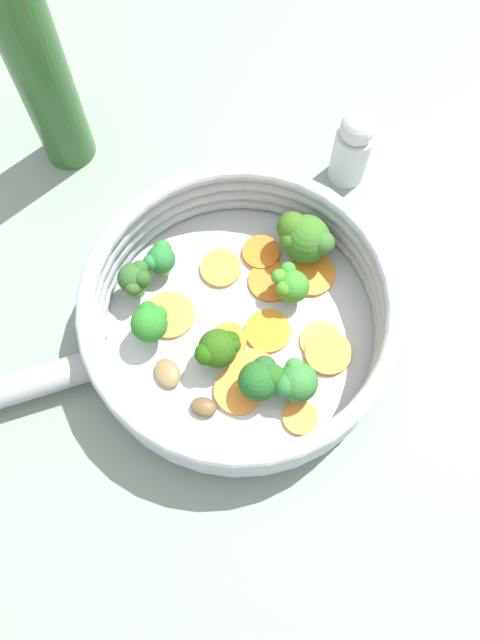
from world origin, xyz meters
The scene contains 29 objects.
ground_plane centered at (0.00, 0.00, 0.00)m, with size 4.00×4.00×0.00m, color gray.
skillet centered at (0.00, 0.00, 0.01)m, with size 0.27×0.27×0.01m, color #B2B5B7.
skillet_rim_wall centered at (0.00, 0.00, 0.04)m, with size 0.29×0.29×0.06m.
skillet_rivet_left centered at (0.12, -0.06, 0.01)m, with size 0.01×0.01×0.01m, color #AEB1B7.
skillet_rivet_right centered at (0.13, 0.00, 0.01)m, with size 0.01×0.01×0.01m, color #AEB0BB.
carrot_slice_0 centered at (-0.01, -0.06, 0.01)m, with size 0.04×0.04×0.01m, color #F99D32.
carrot_slice_1 centered at (-0.02, 0.02, 0.01)m, with size 0.04×0.04×0.00m, color orange.
carrot_slice_2 centered at (0.02, 0.01, 0.01)m, with size 0.03×0.03×0.00m, color orange.
carrot_slice_3 centered at (-0.06, 0.05, 0.01)m, with size 0.04×0.04×0.00m, color #F99B38.
carrot_slice_4 centered at (0.00, 0.10, 0.01)m, with size 0.03×0.03×0.00m, color orange.
carrot_slice_5 centered at (0.05, -0.04, 0.01)m, with size 0.05×0.05×0.00m, color orange.
carrot_slice_6 centered at (-0.05, -0.02, 0.01)m, with size 0.04×0.04×0.00m, color orange.
carrot_slice_7 centered at (-0.06, -0.06, 0.01)m, with size 0.04×0.04×0.01m, color orange.
carrot_slice_8 centered at (-0.06, 0.07, 0.01)m, with size 0.04×0.04×0.01m, color orange.
carrot_slice_9 centered at (0.01, 0.05, 0.01)m, with size 0.04×0.04×0.01m, color orange.
carrot_slice_10 centered at (-0.09, -0.01, 0.01)m, with size 0.05×0.05×0.00m, color orange.
carrot_slice_11 centered at (0.03, 0.05, 0.01)m, with size 0.04×0.04×0.01m, color orange.
broccoli_floret_0 centered at (0.03, 0.02, 0.04)m, with size 0.04×0.04×0.04m.
broccoli_floret_1 centered at (0.07, -0.04, 0.04)m, with size 0.04×0.04×0.05m.
broccoli_floret_2 centered at (-0.09, -0.04, 0.04)m, with size 0.05×0.06×0.05m.
broccoli_floret_3 centered at (0.03, -0.09, 0.03)m, with size 0.03×0.03×0.04m.
broccoli_floret_4 centered at (0.02, 0.06, 0.04)m, with size 0.04×0.04×0.04m.
broccoli_floret_5 centered at (-0.01, 0.08, 0.03)m, with size 0.04×0.04×0.04m.
broccoli_floret_6 centered at (-0.06, -0.01, 0.04)m, with size 0.03×0.03×0.04m.
broccoli_floret_7 centered at (0.07, -0.08, 0.04)m, with size 0.03×0.03×0.04m.
mushroom_piece_0 centered at (0.07, 0.05, 0.02)m, with size 0.02×0.02×0.01m, color brown.
mushroom_piece_1 centered at (0.08, 0.01, 0.01)m, with size 0.03×0.02×0.01m, color olive.
salt_shaker centered at (-0.19, -0.09, 0.05)m, with size 0.04×0.04×0.09m.
oil_bottle centered at (0.05, -0.28, 0.11)m, with size 0.05×0.05×0.28m.
Camera 1 is at (0.11, 0.18, 0.56)m, focal length 35.00 mm.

